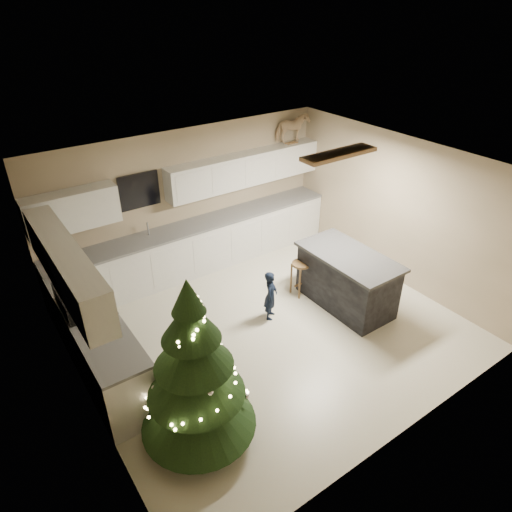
# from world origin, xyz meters

# --- Properties ---
(ground_plane) EXTENTS (5.50, 5.50, 0.00)m
(ground_plane) POSITION_xyz_m (0.00, 0.00, 0.00)
(ground_plane) COLOR #BEB6A1
(room_shell) EXTENTS (5.52, 5.02, 2.61)m
(room_shell) POSITION_xyz_m (0.02, 0.00, 1.75)
(room_shell) COLOR tan
(room_shell) RESTS_ON ground_plane
(cabinetry) EXTENTS (5.50, 3.20, 2.00)m
(cabinetry) POSITION_xyz_m (-0.91, 1.65, 0.76)
(cabinetry) COLOR silver
(cabinetry) RESTS_ON ground_plane
(island) EXTENTS (0.90, 1.70, 0.95)m
(island) POSITION_xyz_m (1.44, -0.21, 0.48)
(island) COLOR black
(island) RESTS_ON ground_plane
(bar_stool) EXTENTS (0.32, 0.32, 0.62)m
(bar_stool) POSITION_xyz_m (1.01, 0.46, 0.47)
(bar_stool) COLOR brown
(bar_stool) RESTS_ON ground_plane
(christmas_tree) EXTENTS (1.40, 1.35, 2.23)m
(christmas_tree) POSITION_xyz_m (-1.85, -1.12, 0.92)
(christmas_tree) COLOR #3F2816
(christmas_tree) RESTS_ON ground_plane
(toddler) EXTENTS (0.37, 0.36, 0.85)m
(toddler) POSITION_xyz_m (0.19, 0.22, 0.42)
(toddler) COLOR black
(toddler) RESTS_ON ground_plane
(rocking_horse) EXTENTS (0.68, 0.38, 0.57)m
(rocking_horse) POSITION_xyz_m (2.24, 2.33, 2.29)
(rocking_horse) COLOR brown
(rocking_horse) RESTS_ON cabinetry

